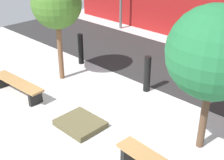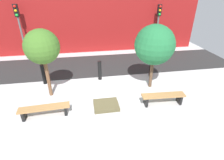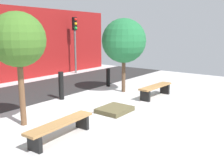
% 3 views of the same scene
% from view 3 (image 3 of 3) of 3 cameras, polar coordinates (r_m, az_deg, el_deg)
% --- Properties ---
extents(ground_plane, '(18.00, 18.00, 0.00)m').
position_cam_3_polar(ground_plane, '(8.40, -1.54, -6.76)').
color(ground_plane, '#B6B6B6').
extents(road_strip, '(18.00, 3.51, 0.01)m').
position_cam_3_polar(road_strip, '(11.38, -18.16, -2.55)').
color(road_strip, '#272727').
rests_on(road_strip, ground).
extents(bench_left, '(1.95, 0.50, 0.43)m').
position_cam_3_polar(bench_left, '(6.24, -11.63, -10.32)').
color(bench_left, black).
rests_on(bench_left, ground).
extents(bench_right, '(1.88, 0.50, 0.47)m').
position_cam_3_polar(bench_right, '(10.00, 9.94, -1.99)').
color(bench_right, black).
rests_on(bench_right, ground).
extents(planter_bed, '(1.06, 0.89, 0.14)m').
position_cam_3_polar(planter_bed, '(8.15, 0.60, -6.79)').
color(planter_bed, brown).
rests_on(planter_bed, ground).
extents(tree_behind_left_bench, '(1.46, 1.46, 3.09)m').
position_cam_3_polar(tree_behind_left_bench, '(7.06, -20.66, 8.51)').
color(tree_behind_left_bench, brown).
rests_on(tree_behind_left_bench, ground).
extents(tree_behind_right_bench, '(1.86, 1.86, 3.12)m').
position_cam_3_polar(tree_behind_right_bench, '(10.55, 2.73, 8.92)').
color(tree_behind_right_bench, brown).
rests_on(tree_behind_right_bench, ground).
extents(bollard_left, '(0.20, 0.20, 1.07)m').
position_cam_3_polar(bollard_left, '(9.71, -11.54, -1.28)').
color(bollard_left, black).
rests_on(bollard_left, ground).
extents(bollard_center, '(0.19, 0.19, 0.86)m').
position_cam_3_polar(bollard_center, '(11.82, -0.87, 0.59)').
color(bollard_center, black).
rests_on(bollard_center, ground).
extents(traffic_light_mid_west, '(0.28, 0.27, 3.43)m').
position_cam_3_polar(traffic_light_mid_west, '(15.73, -8.46, 10.19)').
color(traffic_light_mid_west, '#555555').
rests_on(traffic_light_mid_west, ground).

